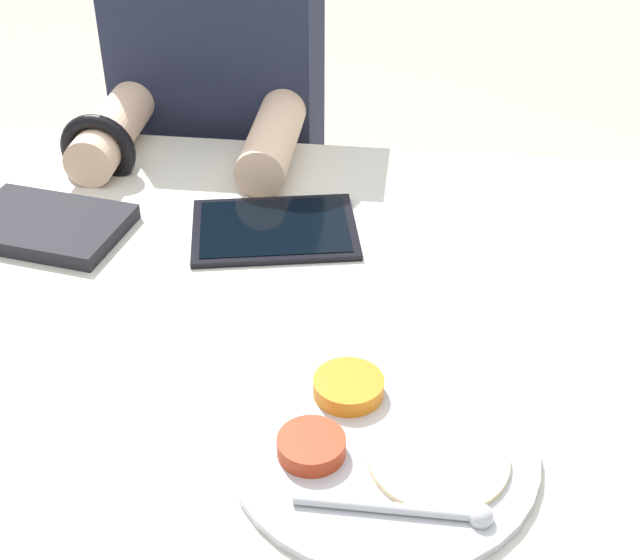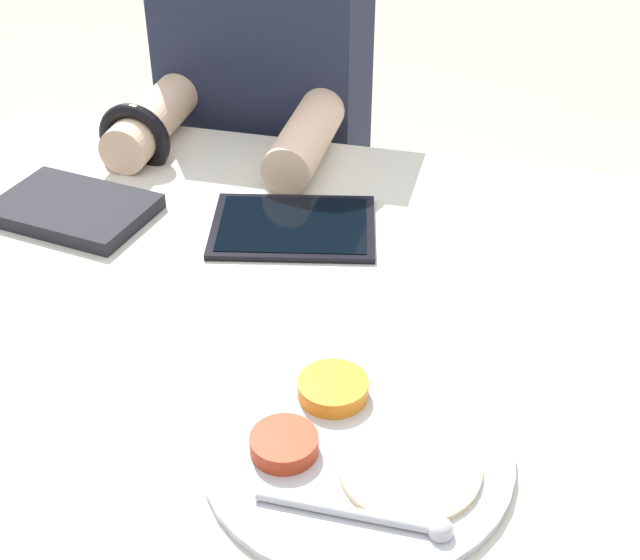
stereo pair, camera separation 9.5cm
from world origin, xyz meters
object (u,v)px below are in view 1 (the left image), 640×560
object	(u,v)px
red_notebook	(46,226)
person_diner	(228,198)
tablet_device	(274,229)
thali_tray	(381,445)

from	to	relation	value
red_notebook	person_diner	size ratio (longest dim) A/B	0.18
tablet_device	person_diner	xyz separation A→B (m)	(-0.15, 0.39, -0.19)
thali_tray	red_notebook	xyz separation A→B (m)	(-0.45, 0.33, 0.00)
red_notebook	person_diner	xyz separation A→B (m)	(0.14, 0.43, -0.19)
tablet_device	red_notebook	bearing A→B (deg)	-172.96
tablet_device	person_diner	bearing A→B (deg)	111.57
red_notebook	thali_tray	bearing A→B (deg)	-36.34
thali_tray	tablet_device	distance (m)	0.40
thali_tray	red_notebook	distance (m)	0.56
person_diner	red_notebook	bearing A→B (deg)	-107.84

